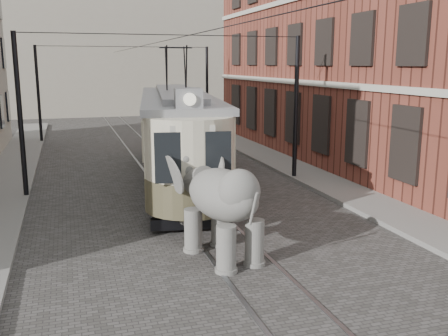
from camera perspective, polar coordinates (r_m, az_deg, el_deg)
name	(u,v)px	position (r m, az deg, el deg)	size (l,w,h in m)	color
ground	(219,235)	(14.79, -0.61, -7.58)	(120.00, 120.00, 0.00)	#494543
tram_rails	(219,235)	(14.78, -0.61, -7.54)	(1.54, 80.00, 0.02)	slate
sidewalk_right	(395,215)	(17.38, 18.77, -5.00)	(2.00, 60.00, 0.15)	slate
brick_building	(378,41)	(26.96, 17.00, 13.57)	(8.00, 26.00, 12.00)	brown
distant_block	(104,42)	(53.56, -13.41, 13.64)	(28.00, 10.00, 14.00)	#A19785
catenary	(174,116)	(18.86, -5.62, 5.91)	(11.00, 30.20, 6.00)	black
tram	(177,115)	(21.22, -5.33, 5.97)	(2.90, 14.03, 5.57)	#BFB69A
elephant	(223,209)	(12.74, -0.13, -4.70)	(2.31, 4.19, 2.57)	#62605A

